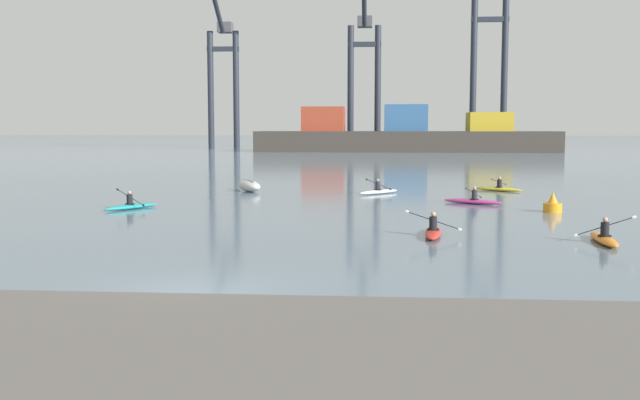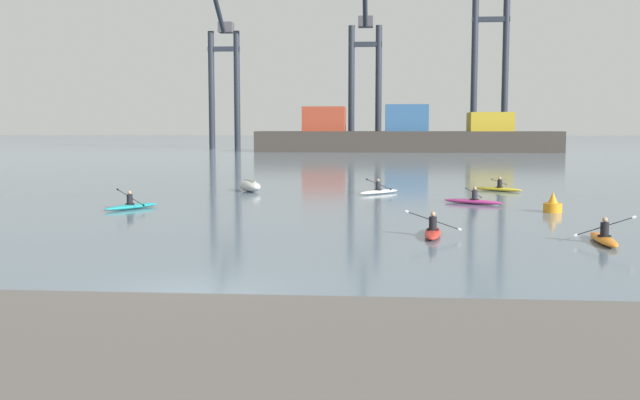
% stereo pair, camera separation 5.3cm
% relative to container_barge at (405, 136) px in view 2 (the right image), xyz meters
% --- Properties ---
extents(ground_plane, '(800.00, 800.00, 0.00)m').
position_rel_container_barge_xyz_m(ground_plane, '(-9.01, -111.70, -2.75)').
color(ground_plane, slate).
extents(container_barge, '(52.28, 9.54, 8.17)m').
position_rel_container_barge_xyz_m(container_barge, '(0.00, 0.00, 0.00)').
color(container_barge, '#38332D').
rests_on(container_barge, ground).
extents(gantry_crane_west, '(6.30, 19.77, 34.48)m').
position_rel_container_barge_xyz_m(gantry_crane_west, '(-35.02, 13.93, 13.67)').
color(gantry_crane_west, '#232833').
rests_on(gantry_crane_west, ground).
extents(gantry_crane_west_mid, '(6.34, 17.46, 36.18)m').
position_rel_container_barge_xyz_m(gantry_crane_west_mid, '(-7.20, 10.69, 13.85)').
color(gantry_crane_west_mid, '#232833').
rests_on(gantry_crane_west_mid, ground).
extents(gantry_crane_east_mid, '(6.84, 18.37, 41.76)m').
position_rel_container_barge_xyz_m(gantry_crane_east_mid, '(15.81, 8.93, 16.57)').
color(gantry_crane_east_mid, '#232833').
rests_on(gantry_crane_east_mid, ground).
extents(capsized_dinghy, '(2.30, 2.79, 0.76)m').
position_rel_container_barge_xyz_m(capsized_dinghy, '(-12.75, -82.07, -2.39)').
color(capsized_dinghy, beige).
rests_on(capsized_dinghy, ground).
extents(channel_buoy, '(0.90, 0.90, 1.00)m').
position_rel_container_barge_xyz_m(channel_buoy, '(4.21, -92.53, -2.39)').
color(channel_buoy, orange).
rests_on(channel_buoy, ground).
extents(kayak_orange, '(2.19, 3.43, 1.04)m').
position_rel_container_barge_xyz_m(kayak_orange, '(3.78, -102.30, -2.57)').
color(kayak_orange, orange).
rests_on(kayak_orange, ground).
extents(kayak_white, '(2.76, 2.89, 0.95)m').
position_rel_container_barge_xyz_m(kayak_white, '(-4.34, -83.09, -2.57)').
color(kayak_white, silver).
rests_on(kayak_white, ground).
extents(kayak_teal, '(2.27, 3.22, 1.05)m').
position_rel_container_barge_xyz_m(kayak_teal, '(-16.97, -92.85, -2.57)').
color(kayak_teal, teal).
rests_on(kayak_teal, ground).
extents(kayak_magenta, '(3.23, 2.26, 1.01)m').
position_rel_container_barge_xyz_m(kayak_magenta, '(0.79, -88.87, -2.57)').
color(kayak_magenta, '#C13384').
rests_on(kayak_magenta, ground).
extents(kayak_red, '(2.20, 3.44, 1.01)m').
position_rel_container_barge_xyz_m(kayak_red, '(-2.25, -101.09, -2.57)').
color(kayak_red, red).
rests_on(kayak_red, ground).
extents(kayak_yellow, '(3.11, 2.47, 0.95)m').
position_rel_container_barge_xyz_m(kayak_yellow, '(3.49, -80.41, -2.57)').
color(kayak_yellow, yellow).
rests_on(kayak_yellow, ground).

